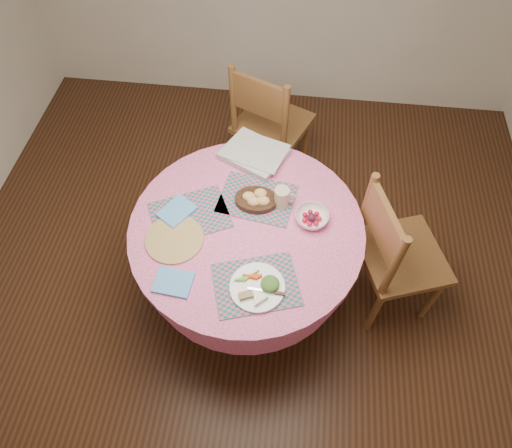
% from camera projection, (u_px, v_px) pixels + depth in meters
% --- Properties ---
extents(ground, '(4.00, 4.00, 0.00)m').
position_uv_depth(ground, '(248.00, 291.00, 3.00)').
color(ground, '#331C0F').
rests_on(ground, ground).
extents(room_envelope, '(4.01, 4.01, 2.71)m').
position_uv_depth(room_envelope, '(242.00, 69.00, 1.59)').
color(room_envelope, silver).
rests_on(room_envelope, ground).
extents(dining_table, '(1.24, 1.24, 0.75)m').
position_uv_depth(dining_table, '(247.00, 246.00, 2.54)').
color(dining_table, pink).
rests_on(dining_table, ground).
extents(chair_right, '(0.58, 0.59, 1.01)m').
position_uv_depth(chair_right, '(394.00, 254.00, 2.54)').
color(chair_right, brown).
rests_on(chair_right, ground).
extents(chair_back, '(0.61, 0.60, 1.01)m').
position_uv_depth(chair_back, '(269.00, 123.00, 3.15)').
color(chair_back, brown).
rests_on(chair_back, ground).
extents(placemat_front, '(0.47, 0.41, 0.01)m').
position_uv_depth(placemat_front, '(256.00, 285.00, 2.18)').
color(placemat_front, '#126567').
rests_on(placemat_front, dining_table).
extents(placemat_left, '(0.49, 0.45, 0.01)m').
position_uv_depth(placemat_left, '(190.00, 215.00, 2.42)').
color(placemat_left, '#126567').
rests_on(placemat_left, dining_table).
extents(placemat_back, '(0.44, 0.36, 0.01)m').
position_uv_depth(placemat_back, '(257.00, 199.00, 2.48)').
color(placemat_back, '#126567').
rests_on(placemat_back, dining_table).
extents(wicker_trivet, '(0.30, 0.30, 0.01)m').
position_uv_depth(wicker_trivet, '(174.00, 239.00, 2.33)').
color(wicker_trivet, olive).
rests_on(wicker_trivet, dining_table).
extents(napkin_near, '(0.19, 0.16, 0.01)m').
position_uv_depth(napkin_near, '(173.00, 282.00, 2.18)').
color(napkin_near, '#559CDB').
rests_on(napkin_near, dining_table).
extents(napkin_far, '(0.22, 0.23, 0.01)m').
position_uv_depth(napkin_far, '(177.00, 211.00, 2.42)').
color(napkin_far, '#559CDB').
rests_on(napkin_far, placemat_left).
extents(dinner_plate, '(0.26, 0.26, 0.05)m').
position_uv_depth(dinner_plate, '(259.00, 288.00, 2.15)').
color(dinner_plate, white).
rests_on(dinner_plate, placemat_front).
extents(bread_bowl, '(0.23, 0.23, 0.08)m').
position_uv_depth(bread_bowl, '(256.00, 199.00, 2.44)').
color(bread_bowl, black).
rests_on(bread_bowl, placemat_back).
extents(latte_mug, '(0.12, 0.08, 0.12)m').
position_uv_depth(latte_mug, '(282.00, 197.00, 2.41)').
color(latte_mug, '#C9BA8A').
rests_on(latte_mug, placemat_back).
extents(fruit_bowl, '(0.19, 0.19, 0.06)m').
position_uv_depth(fruit_bowl, '(312.00, 218.00, 2.38)').
color(fruit_bowl, white).
rests_on(fruit_bowl, dining_table).
extents(newspaper_stack, '(0.43, 0.40, 0.04)m').
position_uv_depth(newspaper_stack, '(254.00, 153.00, 2.64)').
color(newspaper_stack, silver).
rests_on(newspaper_stack, dining_table).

